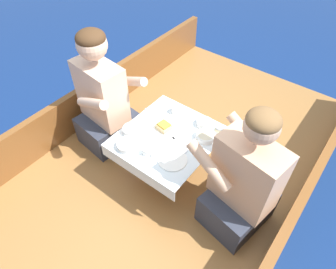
% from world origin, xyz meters
% --- Properties ---
extents(ground_plane, '(60.00, 60.00, 0.00)m').
position_xyz_m(ground_plane, '(0.00, 0.00, 0.00)').
color(ground_plane, navy).
extents(boat_deck, '(1.98, 3.58, 0.27)m').
position_xyz_m(boat_deck, '(0.00, 0.00, 0.13)').
color(boat_deck, '#9E6B38').
rests_on(boat_deck, ground_plane).
extents(gunwale_port, '(0.06, 3.58, 0.38)m').
position_xyz_m(gunwale_port, '(-0.96, 0.00, 0.45)').
color(gunwale_port, brown).
rests_on(gunwale_port, boat_deck).
extents(gunwale_starboard, '(0.06, 3.58, 0.38)m').
position_xyz_m(gunwale_starboard, '(0.96, 0.00, 0.45)').
color(gunwale_starboard, brown).
rests_on(gunwale_starboard, boat_deck).
extents(cockpit_table, '(0.65, 0.71, 0.39)m').
position_xyz_m(cockpit_table, '(0.00, 0.01, 0.61)').
color(cockpit_table, '#B2B2B7').
rests_on(cockpit_table, boat_deck).
extents(person_port, '(0.55, 0.49, 1.03)m').
position_xyz_m(person_port, '(-0.62, -0.02, 0.69)').
color(person_port, '#333847').
rests_on(person_port, boat_deck).
extents(person_starboard, '(0.57, 0.52, 1.00)m').
position_xyz_m(person_starboard, '(0.62, -0.03, 0.66)').
color(person_starboard, '#333847').
rests_on(person_starboard, boat_deck).
extents(plate_sandwich, '(0.21, 0.21, 0.01)m').
position_xyz_m(plate_sandwich, '(-0.07, 0.05, 0.66)').
color(plate_sandwich, white).
rests_on(plate_sandwich, cockpit_table).
extents(plate_bread, '(0.20, 0.20, 0.01)m').
position_xyz_m(plate_bread, '(0.16, -0.14, 0.66)').
color(plate_bread, white).
rests_on(plate_bread, cockpit_table).
extents(sandwich, '(0.11, 0.10, 0.05)m').
position_xyz_m(sandwich, '(-0.07, 0.05, 0.69)').
color(sandwich, '#E0BC7F').
rests_on(sandwich, plate_sandwich).
extents(bowl_port_near, '(0.14, 0.14, 0.04)m').
position_xyz_m(bowl_port_near, '(0.22, 0.16, 0.68)').
color(bowl_port_near, white).
rests_on(bowl_port_near, cockpit_table).
extents(bowl_starboard_near, '(0.15, 0.15, 0.04)m').
position_xyz_m(bowl_starboard_near, '(-0.16, -0.24, 0.68)').
color(bowl_starboard_near, white).
rests_on(bowl_starboard_near, cockpit_table).
extents(bowl_center_far, '(0.12, 0.12, 0.04)m').
position_xyz_m(bowl_center_far, '(0.14, 0.28, 0.68)').
color(bowl_center_far, white).
rests_on(bowl_center_far, cockpit_table).
extents(bowl_port_far, '(0.14, 0.14, 0.04)m').
position_xyz_m(bowl_port_far, '(-0.24, -0.11, 0.68)').
color(bowl_port_far, white).
rests_on(bowl_port_far, cockpit_table).
extents(coffee_cup_port, '(0.10, 0.07, 0.05)m').
position_xyz_m(coffee_cup_port, '(-0.01, -0.20, 0.68)').
color(coffee_cup_port, white).
rests_on(coffee_cup_port, cockpit_table).
extents(coffee_cup_starboard, '(0.10, 0.07, 0.05)m').
position_xyz_m(coffee_cup_starboard, '(-0.11, 0.26, 0.68)').
color(coffee_cup_starboard, white).
rests_on(coffee_cup_starboard, cockpit_table).
extents(tin_can, '(0.07, 0.07, 0.05)m').
position_xyz_m(tin_can, '(0.27, 0.28, 0.69)').
color(tin_can, silver).
rests_on(tin_can, cockpit_table).
extents(utensil_fork_port, '(0.17, 0.03, 0.00)m').
position_xyz_m(utensil_fork_port, '(0.09, 0.02, 0.66)').
color(utensil_fork_port, silver).
rests_on(utensil_fork_port, cockpit_table).
extents(utensil_spoon_port, '(0.05, 0.17, 0.01)m').
position_xyz_m(utensil_spoon_port, '(0.18, 0.04, 0.66)').
color(utensil_spoon_port, silver).
rests_on(utensil_spoon_port, cockpit_table).
extents(utensil_knife_port, '(0.03, 0.17, 0.00)m').
position_xyz_m(utensil_knife_port, '(0.10, 0.12, 0.66)').
color(utensil_knife_port, silver).
rests_on(utensil_knife_port, cockpit_table).
extents(utensil_spoon_starboard, '(0.17, 0.06, 0.01)m').
position_xyz_m(utensil_spoon_starboard, '(-0.22, 0.17, 0.66)').
color(utensil_spoon_starboard, silver).
rests_on(utensil_spoon_starboard, cockpit_table).
extents(utensil_spoon_center, '(0.07, 0.17, 0.01)m').
position_xyz_m(utensil_spoon_center, '(-0.12, -0.08, 0.66)').
color(utensil_spoon_center, silver).
rests_on(utensil_spoon_center, cockpit_table).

